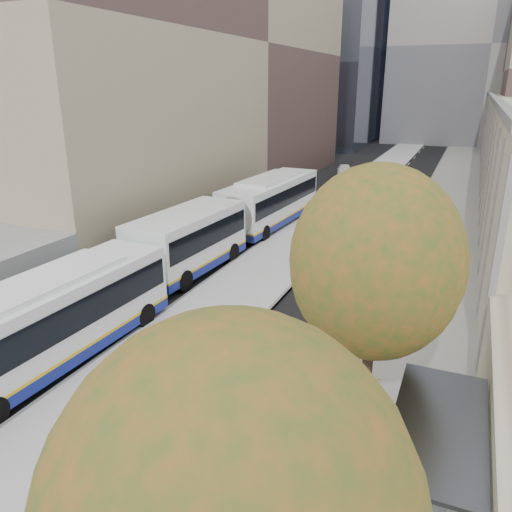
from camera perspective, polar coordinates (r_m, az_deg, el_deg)
The scene contains 8 objects.
bus_platform at distance 36.03m, azimuth 7.50°, elevation 3.96°, with size 4.25×150.00×0.15m, color silver.
sidewalk at distance 34.85m, azimuth 20.24°, elevation 2.35°, with size 4.75×150.00×0.08m, color gray.
building_midrise at distance 48.51m, azimuth -12.96°, elevation 22.32°, with size 24.00×46.00×25.00m, color tan.
building_far_block at distance 94.73m, azimuth 25.26°, elevation 20.79°, with size 30.00×18.00×30.00m, color #9C968F.
bus_shelter at distance 11.92m, azimuth 20.93°, elevation -19.37°, with size 1.90×4.40×2.53m.
tree_c at distance 12.40m, azimuth 13.53°, elevation -0.81°, with size 4.20×4.20×7.28m.
bus_far at distance 30.82m, azimuth -1.68°, elevation 4.76°, with size 3.85×19.35×3.20m.
distant_car at distance 54.94m, azimuth 10.05°, elevation 9.62°, with size 1.48×3.68×1.25m, color white.
Camera 1 is at (5.40, 1.44, 9.35)m, focal length 35.00 mm.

